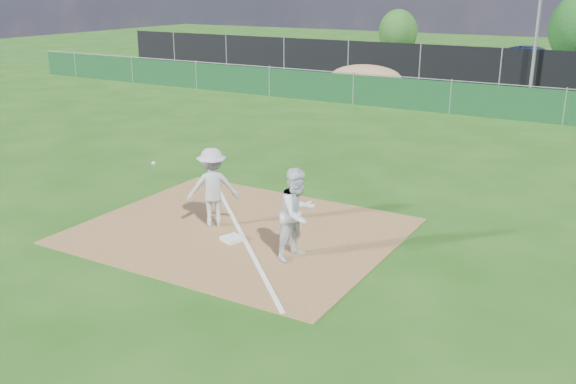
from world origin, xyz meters
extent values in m
plane|color=#1C4A0F|center=(0.00, 10.00, 0.00)|extent=(90.00, 90.00, 0.00)
cube|color=brown|center=(0.00, 1.00, 0.01)|extent=(6.00, 5.00, 0.02)
cube|color=white|center=(0.00, 1.00, 0.03)|extent=(5.01, 5.01, 0.01)
cube|color=#0F381A|center=(0.00, 15.00, 0.60)|extent=(44.00, 0.05, 1.20)
ellipsoid|color=#987049|center=(-5.00, 18.50, 0.58)|extent=(3.38, 2.60, 1.17)
cube|color=black|center=(0.00, 23.00, 0.90)|extent=(46.00, 0.04, 1.80)
cube|color=black|center=(0.00, 28.00, 0.01)|extent=(46.00, 9.00, 0.01)
cylinder|color=slate|center=(1.50, 22.70, 4.00)|extent=(0.16, 0.16, 8.00)
cube|color=silver|center=(0.18, 0.49, 0.06)|extent=(0.45, 0.45, 0.07)
imported|color=#BABABD|center=(-0.62, 0.99, 0.82)|extent=(1.17, 1.12, 1.60)
sphere|color=white|center=(-2.11, 0.95, 1.11)|extent=(0.08, 0.08, 0.08)
imported|color=silver|center=(1.62, 0.46, 0.83)|extent=(0.80, 0.93, 1.67)
imported|color=#B3B6BC|center=(-5.35, 28.05, 0.69)|extent=(4.26, 2.68, 1.35)
imported|color=#101732|center=(0.97, 26.56, 0.80)|extent=(5.09, 2.92, 1.59)
cylinder|color=#382316|center=(-9.17, 33.28, 0.43)|extent=(0.24, 0.24, 0.87)
ellipsoid|color=#1F4D16|center=(-9.17, 33.28, 1.59)|extent=(2.60, 2.60, 2.99)
camera|label=1|loc=(6.81, -8.75, 4.67)|focal=40.00mm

